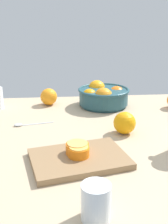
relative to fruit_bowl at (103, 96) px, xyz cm
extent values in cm
cube|color=tan|center=(-12.70, -34.32, -6.56)|extent=(119.48, 103.28, 3.00)
cylinder|color=#234C56|center=(0.17, -0.18, -4.46)|extent=(21.38, 21.38, 1.20)
cylinder|color=#234C56|center=(0.17, -0.18, -0.46)|extent=(23.23, 23.23, 6.80)
torus|color=#234C56|center=(0.17, -0.18, 2.93)|extent=(24.43, 24.43, 1.20)
sphere|color=orange|center=(6.89, 1.85, 0.15)|extent=(7.83, 7.83, 7.83)
sphere|color=orange|center=(-2.18, 7.15, 1.65)|extent=(8.56, 8.56, 8.56)
sphere|color=orange|center=(-6.96, -2.85, 0.78)|extent=(6.93, 6.93, 6.93)
sphere|color=orange|center=(-0.79, -5.94, 1.14)|extent=(8.43, 8.43, 8.43)
cylinder|color=white|center=(-13.67, -78.62, -0.90)|extent=(6.51, 6.51, 8.33)
cylinder|color=gold|center=(-13.67, -78.62, -3.35)|extent=(5.73, 5.73, 3.41)
cube|color=olive|center=(-15.48, -53.66, -4.10)|extent=(31.88, 25.24, 1.92)
cylinder|color=orange|center=(-15.85, -51.79, -1.56)|extent=(7.11, 7.11, 3.15)
cylinder|color=#F8AE57|center=(-15.85, -51.79, 0.16)|extent=(6.26, 6.26, 0.30)
cylinder|color=orange|center=(-15.59, -53.72, -1.68)|extent=(6.44, 6.44, 2.91)
cylinder|color=#F9BB54|center=(-15.59, -53.72, -0.08)|extent=(5.67, 5.67, 0.30)
sphere|color=orange|center=(-26.11, 4.04, -1.01)|extent=(8.10, 8.10, 8.10)
sphere|color=orange|center=(2.78, -33.75, -0.93)|extent=(8.26, 8.26, 8.26)
ellipsoid|color=silver|center=(-37.57, -23.12, -4.56)|extent=(3.59, 2.84, 1.00)
cylinder|color=silver|center=(-29.85, -21.51, -4.71)|extent=(12.45, 3.24, 0.70)
camera|label=1|loc=(-20.65, -128.22, 36.77)|focal=44.98mm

